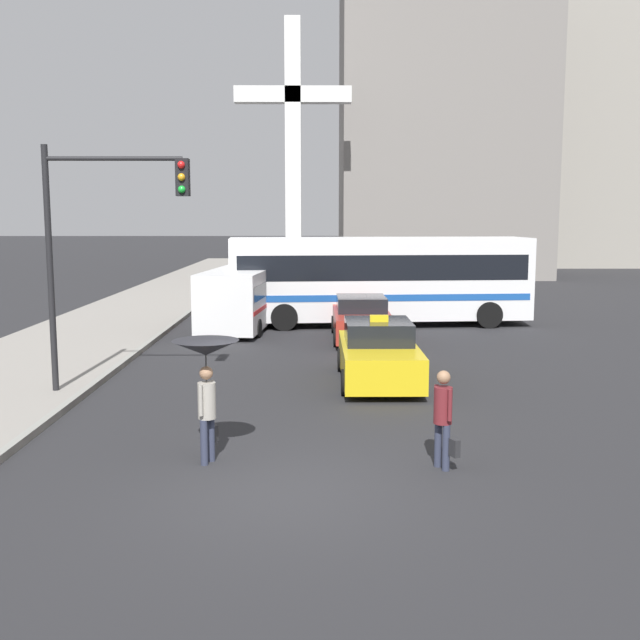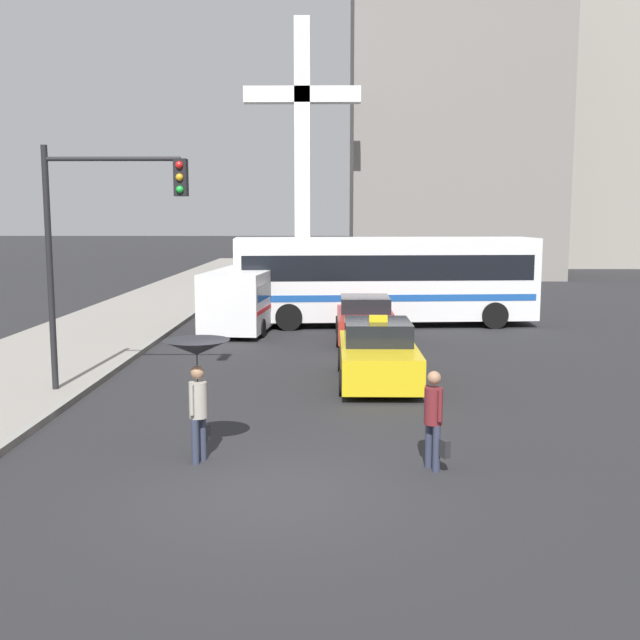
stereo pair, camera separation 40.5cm
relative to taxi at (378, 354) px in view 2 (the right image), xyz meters
The scene contains 11 objects.
ground_plane 7.66m from the taxi, 105.41° to the right, with size 300.00×300.00×0.00m, color #262628.
taxi is the anchor object (origin of this frame).
sedan_red 6.45m from the taxi, 90.21° to the left, with size 1.91×4.55×1.40m.
ambulance_van 9.53m from the taxi, 116.57° to the left, with size 2.53×5.63×2.15m.
city_bus 9.95m from the taxi, 85.17° to the left, with size 11.18×3.33×3.25m.
pedestrian_with_umbrella 6.97m from the taxi, 118.56° to the right, with size 1.08×1.08×2.04m.
pedestrian_man 6.39m from the taxi, 85.53° to the right, with size 0.44×0.54×1.60m.
traffic_light 7.04m from the taxi, 166.56° to the right, with size 3.17×0.38×5.55m.
building_tower_near 36.14m from the taxi, 78.43° to the left, with size 13.45×9.75×22.32m.
building_tower_far 51.81m from the taxi, 64.29° to the left, with size 11.43×9.56×27.13m.
monument_cross 27.27m from the taxi, 96.19° to the left, with size 6.65×0.90×15.12m.
Camera 2 is at (0.90, -10.55, 4.00)m, focal length 42.00 mm.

